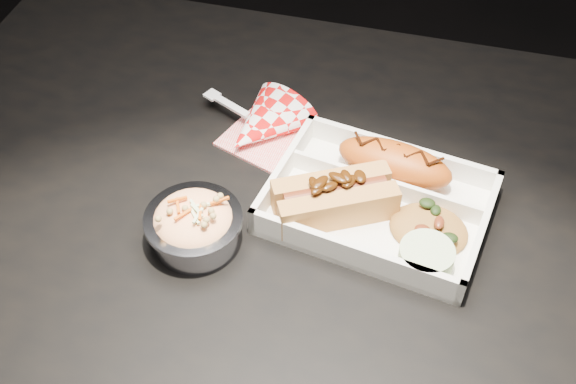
{
  "coord_description": "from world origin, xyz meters",
  "views": [
    {
      "loc": [
        0.08,
        -0.54,
        1.4
      ],
      "look_at": [
        -0.06,
        -0.02,
        0.81
      ],
      "focal_mm": 45.0,
      "sensor_mm": 36.0,
      "label": 1
    }
  ],
  "objects_px": {
    "dining_table": "(340,272)",
    "food_tray": "(378,206)",
    "fried_pastry": "(395,163)",
    "hotdog": "(335,197)",
    "napkin_fork": "(262,126)",
    "foil_coleslaw_cup": "(194,224)"
  },
  "relations": [
    {
      "from": "hotdog",
      "to": "food_tray",
      "type": "bearing_deg",
      "value": -6.96
    },
    {
      "from": "food_tray",
      "to": "napkin_fork",
      "type": "distance_m",
      "value": 0.19
    },
    {
      "from": "hotdog",
      "to": "fried_pastry",
      "type": "bearing_deg",
      "value": 23.51
    },
    {
      "from": "fried_pastry",
      "to": "hotdog",
      "type": "distance_m",
      "value": 0.09
    },
    {
      "from": "dining_table",
      "to": "fried_pastry",
      "type": "relative_size",
      "value": 8.42
    },
    {
      "from": "dining_table",
      "to": "food_tray",
      "type": "relative_size",
      "value": 4.36
    },
    {
      "from": "hotdog",
      "to": "napkin_fork",
      "type": "height_order",
      "value": "napkin_fork"
    },
    {
      "from": "fried_pastry",
      "to": "foil_coleslaw_cup",
      "type": "bearing_deg",
      "value": -142.99
    },
    {
      "from": "napkin_fork",
      "to": "fried_pastry",
      "type": "bearing_deg",
      "value": 13.33
    },
    {
      "from": "food_tray",
      "to": "dining_table",
      "type": "bearing_deg",
      "value": -127.26
    },
    {
      "from": "dining_table",
      "to": "napkin_fork",
      "type": "height_order",
      "value": "napkin_fork"
    },
    {
      "from": "fried_pastry",
      "to": "dining_table",
      "type": "bearing_deg",
      "value": -116.1
    },
    {
      "from": "hotdog",
      "to": "napkin_fork",
      "type": "relative_size",
      "value": 0.88
    },
    {
      "from": "dining_table",
      "to": "fried_pastry",
      "type": "height_order",
      "value": "fried_pastry"
    },
    {
      "from": "dining_table",
      "to": "fried_pastry",
      "type": "xyz_separation_m",
      "value": [
        0.04,
        0.09,
        0.12
      ]
    },
    {
      "from": "dining_table",
      "to": "food_tray",
      "type": "bearing_deg",
      "value": 43.61
    },
    {
      "from": "food_tray",
      "to": "fried_pastry",
      "type": "relative_size",
      "value": 1.93
    },
    {
      "from": "food_tray",
      "to": "fried_pastry",
      "type": "bearing_deg",
      "value": 90.0
    },
    {
      "from": "hotdog",
      "to": "dining_table",
      "type": "bearing_deg",
      "value": -68.73
    },
    {
      "from": "dining_table",
      "to": "napkin_fork",
      "type": "xyz_separation_m",
      "value": [
        -0.13,
        0.12,
        0.11
      ]
    },
    {
      "from": "fried_pastry",
      "to": "napkin_fork",
      "type": "relative_size",
      "value": 0.84
    },
    {
      "from": "fried_pastry",
      "to": "foil_coleslaw_cup",
      "type": "relative_size",
      "value": 1.3
    }
  ]
}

